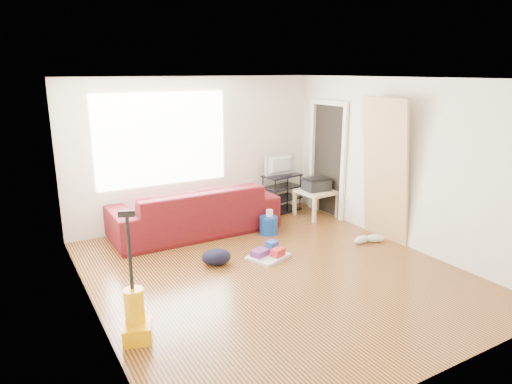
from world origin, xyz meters
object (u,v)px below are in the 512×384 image
side_table (316,194)px  backpack (216,264)px  bucket (269,234)px  vacuum (136,316)px  cleaning_tray (269,254)px  sofa (195,232)px  tv_stand (282,193)px

side_table → backpack: 2.74m
bucket → vacuum: 3.33m
bucket → cleaning_tray: cleaning_tray is taller
sofa → backpack: bearing=79.5°
bucket → vacuum: bearing=-145.0°
side_table → vacuum: vacuum is taller
cleaning_tray → backpack: cleaning_tray is taller
bucket → tv_stand: bearing=47.3°
sofa → bucket: sofa is taller
cleaning_tray → backpack: 0.77m
cleaning_tray → vacuum: 2.46m
side_table → vacuum: size_ratio=0.49×
bucket → cleaning_tray: bearing=-121.6°
vacuum → bucket: bearing=53.2°
tv_stand → vacuum: bearing=-151.5°
sofa → backpack: sofa is taller
cleaning_tray → bucket: bearing=58.4°
side_table → bucket: 1.35m
tv_stand → side_table: (0.37, -0.57, 0.05)m
sofa → bucket: size_ratio=9.09×
backpack → vacuum: (-1.45, -1.23, 0.24)m
sofa → side_table: size_ratio=4.18×
bucket → cleaning_tray: size_ratio=0.45×
tv_stand → vacuum: (-3.58, -2.84, -0.12)m
cleaning_tray → vacuum: vacuum is taller
cleaning_tray → side_table: bearing=34.4°
side_table → sofa: bearing=172.4°
side_table → bucket: side_table is taller
side_table → cleaning_tray: side_table is taller
sofa → bucket: 1.21m
backpack → vacuum: size_ratio=0.30×
sofa → tv_stand: size_ratio=3.51×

